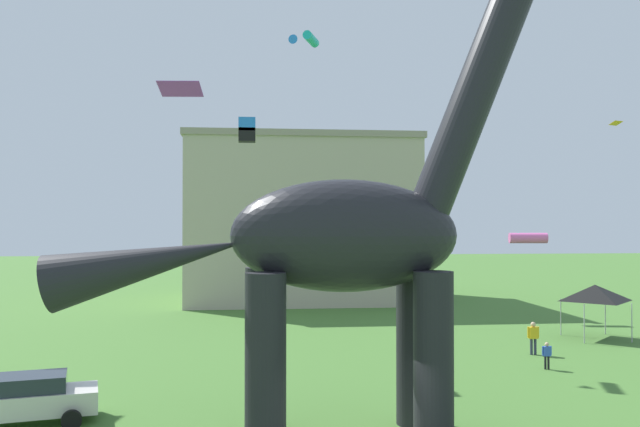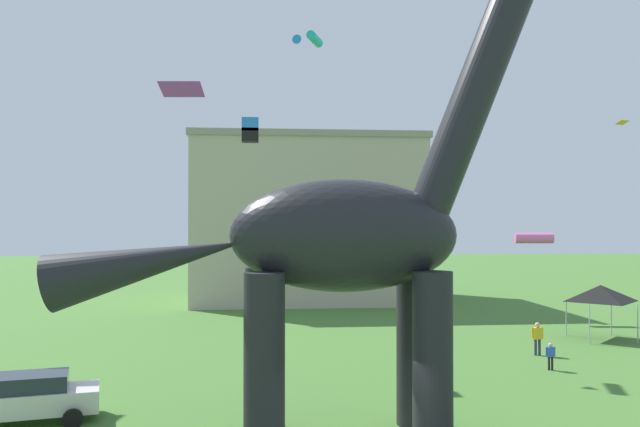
{
  "view_description": "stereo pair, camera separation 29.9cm",
  "coord_description": "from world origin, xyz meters",
  "px_view_note": "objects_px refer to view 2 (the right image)",
  "views": [
    {
      "loc": [
        -3.53,
        -17.65,
        6.4
      ],
      "look_at": [
        -1.26,
        3.57,
        6.73
      ],
      "focal_mm": 37.59,
      "sensor_mm": 36.0,
      "label": 1
    },
    {
      "loc": [
        -3.24,
        -17.68,
        6.4
      ],
      "look_at": [
        -1.26,
        3.57,
        6.73
      ],
      "focal_mm": 37.59,
      "sensor_mm": 36.0,
      "label": 2
    }
  ],
  "objects_px": {
    "kite_near_low": "(250,130)",
    "kite_far_left": "(622,122)",
    "kite_far_right": "(533,238)",
    "parked_sedan_left": "(31,397)",
    "kite_near_high": "(311,39)",
    "dinosaur_sculpture": "(342,236)",
    "person_vendor_side": "(551,354)",
    "person_near_flyer": "(537,335)",
    "kite_high_right": "(182,89)",
    "festival_canopy_tent": "(601,293)"
  },
  "relations": [
    {
      "from": "festival_canopy_tent",
      "to": "kite_near_high",
      "type": "xyz_separation_m",
      "value": [
        -16.11,
        0.16,
        13.78
      ]
    },
    {
      "from": "person_vendor_side",
      "to": "kite_far_left",
      "type": "distance_m",
      "value": 19.06
    },
    {
      "from": "parked_sedan_left",
      "to": "kite_near_high",
      "type": "bearing_deg",
      "value": 39.75
    },
    {
      "from": "kite_near_low",
      "to": "kite_far_left",
      "type": "distance_m",
      "value": 24.09
    },
    {
      "from": "festival_canopy_tent",
      "to": "kite_near_high",
      "type": "bearing_deg",
      "value": 179.43
    },
    {
      "from": "dinosaur_sculpture",
      "to": "person_vendor_side",
      "type": "bearing_deg",
      "value": 69.34
    },
    {
      "from": "person_near_flyer",
      "to": "kite_far_left",
      "type": "bearing_deg",
      "value": -162.26
    },
    {
      "from": "kite_high_right",
      "to": "kite_far_right",
      "type": "xyz_separation_m",
      "value": [
        21.15,
        19.71,
        -5.7
      ]
    },
    {
      "from": "person_near_flyer",
      "to": "kite_high_right",
      "type": "bearing_deg",
      "value": 1.32
    },
    {
      "from": "festival_canopy_tent",
      "to": "kite_high_right",
      "type": "relative_size",
      "value": 2.01
    },
    {
      "from": "person_vendor_side",
      "to": "kite_high_right",
      "type": "relative_size",
      "value": 0.75
    },
    {
      "from": "dinosaur_sculpture",
      "to": "kite_high_right",
      "type": "distance_m",
      "value": 8.25
    },
    {
      "from": "person_near_flyer",
      "to": "kite_near_low",
      "type": "height_order",
      "value": "kite_near_low"
    },
    {
      "from": "person_vendor_side",
      "to": "kite_far_left",
      "type": "relative_size",
      "value": 1.36
    },
    {
      "from": "kite_near_high",
      "to": "person_near_flyer",
      "type": "bearing_deg",
      "value": -21.44
    },
    {
      "from": "parked_sedan_left",
      "to": "kite_far_left",
      "type": "height_order",
      "value": "kite_far_left"
    },
    {
      "from": "dinosaur_sculpture",
      "to": "kite_near_low",
      "type": "height_order",
      "value": "dinosaur_sculpture"
    },
    {
      "from": "dinosaur_sculpture",
      "to": "person_near_flyer",
      "type": "xyz_separation_m",
      "value": [
        11.05,
        11.55,
        -5.08
      ]
    },
    {
      "from": "parked_sedan_left",
      "to": "kite_high_right",
      "type": "height_order",
      "value": "kite_high_right"
    },
    {
      "from": "person_vendor_side",
      "to": "parked_sedan_left",
      "type": "bearing_deg",
      "value": 155.04
    },
    {
      "from": "festival_canopy_tent",
      "to": "kite_far_left",
      "type": "relative_size",
      "value": 3.62
    },
    {
      "from": "kite_far_right",
      "to": "person_vendor_side",
      "type": "bearing_deg",
      "value": -110.46
    },
    {
      "from": "kite_near_low",
      "to": "kite_high_right",
      "type": "bearing_deg",
      "value": -105.54
    },
    {
      "from": "person_near_flyer",
      "to": "kite_far_left",
      "type": "distance_m",
      "value": 16.76
    },
    {
      "from": "kite_far_right",
      "to": "festival_canopy_tent",
      "type": "bearing_deg",
      "value": -86.51
    },
    {
      "from": "festival_canopy_tent",
      "to": "kite_far_left",
      "type": "distance_m",
      "value": 11.44
    },
    {
      "from": "person_near_flyer",
      "to": "kite_high_right",
      "type": "relative_size",
      "value": 1.02
    },
    {
      "from": "kite_near_high",
      "to": "kite_far_left",
      "type": "height_order",
      "value": "kite_near_high"
    },
    {
      "from": "kite_near_low",
      "to": "kite_far_left",
      "type": "height_order",
      "value": "kite_far_left"
    },
    {
      "from": "person_near_flyer",
      "to": "kite_near_low",
      "type": "relative_size",
      "value": 1.4
    },
    {
      "from": "parked_sedan_left",
      "to": "festival_canopy_tent",
      "type": "relative_size",
      "value": 1.43
    },
    {
      "from": "dinosaur_sculpture",
      "to": "kite_near_high",
      "type": "relative_size",
      "value": 9.36
    },
    {
      "from": "kite_high_right",
      "to": "kite_far_right",
      "type": "bearing_deg",
      "value": 42.99
    },
    {
      "from": "parked_sedan_left",
      "to": "kite_high_right",
      "type": "xyz_separation_m",
      "value": [
        4.61,
        1.42,
        10.33
      ]
    },
    {
      "from": "kite_near_low",
      "to": "kite_far_right",
      "type": "xyz_separation_m",
      "value": [
        18.84,
        11.4,
        -5.45
      ]
    },
    {
      "from": "parked_sedan_left",
      "to": "kite_near_low",
      "type": "height_order",
      "value": "kite_near_low"
    },
    {
      "from": "dinosaur_sculpture",
      "to": "kite_far_right",
      "type": "xyz_separation_m",
      "value": [
        15.96,
        23.6,
        -0.6
      ]
    },
    {
      "from": "dinosaur_sculpture",
      "to": "kite_near_high",
      "type": "xyz_separation_m",
      "value": [
        0.33,
        15.76,
        10.29
      ]
    },
    {
      "from": "kite_far_right",
      "to": "kite_far_left",
      "type": "bearing_deg",
      "value": -45.35
    },
    {
      "from": "kite_near_high",
      "to": "kite_far_right",
      "type": "height_order",
      "value": "kite_near_high"
    },
    {
      "from": "person_vendor_side",
      "to": "kite_far_right",
      "type": "bearing_deg",
      "value": 28.29
    },
    {
      "from": "parked_sedan_left",
      "to": "festival_canopy_tent",
      "type": "height_order",
      "value": "festival_canopy_tent"
    },
    {
      "from": "person_vendor_side",
      "to": "kite_far_right",
      "type": "height_order",
      "value": "kite_far_right"
    },
    {
      "from": "dinosaur_sculpture",
      "to": "parked_sedan_left",
      "type": "distance_m",
      "value": 11.38
    },
    {
      "from": "person_vendor_side",
      "to": "kite_far_left",
      "type": "bearing_deg",
      "value": 7.67
    },
    {
      "from": "person_vendor_side",
      "to": "kite_high_right",
      "type": "distance_m",
      "value": 19.16
    },
    {
      "from": "kite_high_right",
      "to": "person_vendor_side",
      "type": "bearing_deg",
      "value": 16.02
    },
    {
      "from": "parked_sedan_left",
      "to": "kite_high_right",
      "type": "relative_size",
      "value": 2.86
    },
    {
      "from": "kite_far_left",
      "to": "kite_far_right",
      "type": "height_order",
      "value": "kite_far_left"
    },
    {
      "from": "person_near_flyer",
      "to": "festival_canopy_tent",
      "type": "height_order",
      "value": "festival_canopy_tent"
    }
  ]
}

